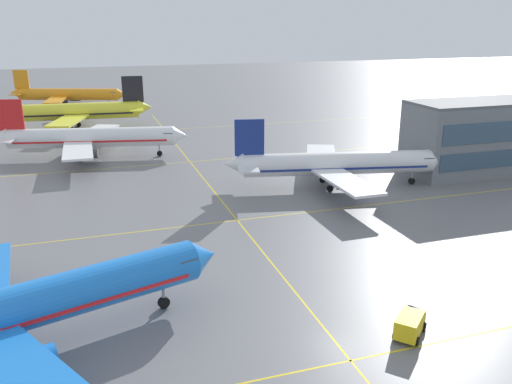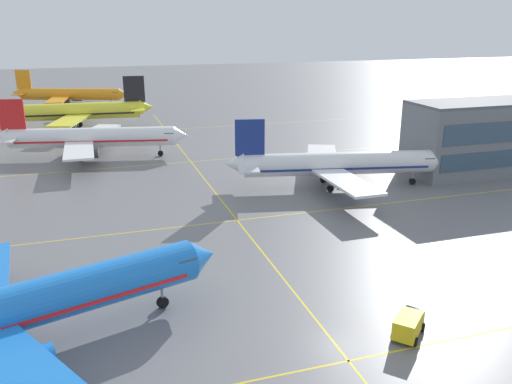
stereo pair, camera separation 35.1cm
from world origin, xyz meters
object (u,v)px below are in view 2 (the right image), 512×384
object	(u,v)px
airliner_second_row	(336,164)
service_truck_catering	(409,324)
airliner_third_row	(91,138)
airliner_front_gate	(1,313)
airliner_far_right_stand	(69,94)
airliner_far_left_stand	(71,112)

from	to	relation	value
airliner_second_row	service_truck_catering	size ratio (longest dim) A/B	8.71
airliner_second_row	airliner_third_row	world-z (taller)	airliner_third_row
airliner_front_gate	airliner_far_right_stand	world-z (taller)	airliner_front_gate
airliner_third_row	service_truck_catering	xyz separation A→B (m)	(25.03, -75.05, -2.90)
airliner_second_row	airliner_far_left_stand	xyz separation A→B (m)	(-42.18, 65.24, 0.46)
airliner_front_gate	airliner_far_left_stand	xyz separation A→B (m)	(4.20, 99.88, 0.27)
airliner_front_gate	service_truck_catering	size ratio (longest dim) A/B	8.99
airliner_third_row	airliner_far_right_stand	xyz separation A→B (m)	(-5.21, 70.79, -0.13)
airliner_second_row	service_truck_catering	world-z (taller)	airliner_second_row
airliner_second_row	airliner_far_right_stand	bearing A→B (deg)	112.63
airliner_second_row	airliner_far_right_stand	distance (m)	112.64
airliner_front_gate	service_truck_catering	world-z (taller)	airliner_front_gate
airliner_front_gate	airliner_far_left_stand	world-z (taller)	airliner_far_left_stand
airliner_second_row	service_truck_catering	distance (m)	43.96
airliner_second_row	airliner_far_right_stand	world-z (taller)	airliner_second_row
airliner_second_row	airliner_far_right_stand	xyz separation A→B (m)	(-43.34, 103.97, -0.02)
airliner_front_gate	airliner_second_row	distance (m)	57.89
airliner_front_gate	airliner_third_row	world-z (taller)	airliner_front_gate
airliner_far_left_stand	service_truck_catering	world-z (taller)	airliner_far_left_stand
airliner_far_right_stand	airliner_far_left_stand	bearing A→B (deg)	-88.28
airliner_front_gate	airliner_far_right_stand	size ratio (longest dim) A/B	1.06
airliner_third_row	airliner_far_left_stand	world-z (taller)	airliner_far_left_stand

